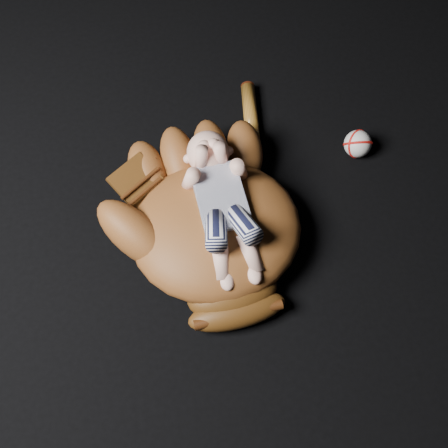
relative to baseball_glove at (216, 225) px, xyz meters
The scene contains 4 objects.
baseball_glove is the anchor object (origin of this frame).
newborn_baby 0.06m from the baseball_glove, 29.26° to the left, with size 0.17×0.37×0.15m, color #F3B49C, non-canonical shape.
baseball_bat 0.28m from the baseball_glove, 61.29° to the left, with size 0.04×0.39×0.04m, color brown, non-canonical shape.
baseball 0.44m from the baseball_glove, 27.05° to the left, with size 0.07×0.07×0.07m, color silver.
Camera 1 is at (-0.03, -0.61, 1.18)m, focal length 45.00 mm.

